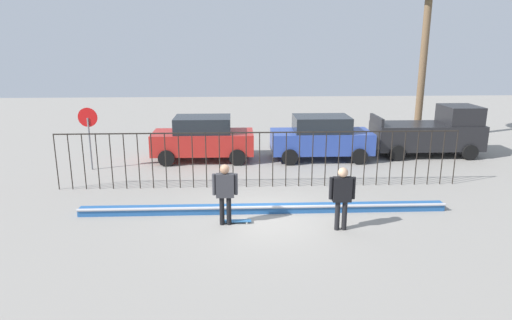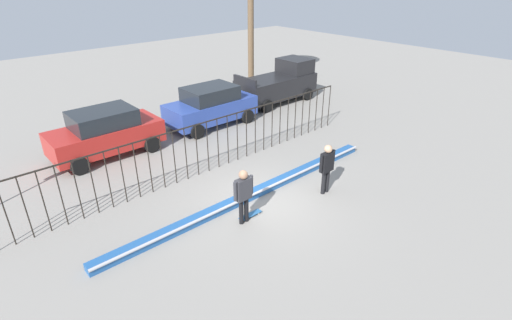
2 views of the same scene
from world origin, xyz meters
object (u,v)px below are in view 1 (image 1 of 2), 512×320
Objects in this scene: parked_car_red at (203,138)px; pickup_truck at (431,133)px; stop_sign at (89,130)px; camera_operator at (342,193)px; skateboard at (237,221)px; parked_car_blue at (321,137)px; skateboarder at (225,189)px.

parked_car_red is 10.20m from pickup_truck.
pickup_truck is at bearing 6.88° from stop_sign.
parked_car_red is at bearing 16.74° from stop_sign.
parked_car_red is (-4.25, 7.77, -0.09)m from camera_operator.
stop_sign reaches higher than skateboard.
parked_car_red is 5.11m from parked_car_blue.
stop_sign is (-9.50, -1.25, 0.64)m from parked_car_blue.
camera_operator reaches higher than skateboarder.
stop_sign reaches higher than parked_car_blue.
parked_car_blue is at bearing 7.51° from stop_sign.
parked_car_blue is at bearing -37.94° from camera_operator.
parked_car_blue is (5.10, -0.07, 0.00)m from parked_car_red.
parked_car_blue reaches higher than skateboarder.
parked_car_blue is 5.11m from pickup_truck.
pickup_truck reaches higher than camera_operator.
camera_operator is at bearing -98.23° from parked_car_blue.
skateboarder is 2.19× the size of skateboard.
parked_car_blue is 9.60m from stop_sign.
stop_sign reaches higher than parked_car_red.
skateboarder is at bearing -141.14° from pickup_truck.
skateboard is (0.33, 0.09, -0.99)m from skateboarder.
pickup_truck is (5.09, 0.51, 0.06)m from parked_car_blue.
skateboard is at bearing 27.38° from skateboarder.
pickup_truck is (10.19, 0.44, 0.06)m from parked_car_red.
skateboarder is at bearing -121.03° from parked_car_blue.
parked_car_red is 0.91× the size of pickup_truck.
camera_operator is 0.41× the size of parked_car_blue.
skateboard is 3.06m from camera_operator.
stop_sign reaches higher than camera_operator.
pickup_truck reaches higher than parked_car_blue.
skateboarder is 0.37× the size of pickup_truck.
skateboarder is at bearing -47.27° from stop_sign.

